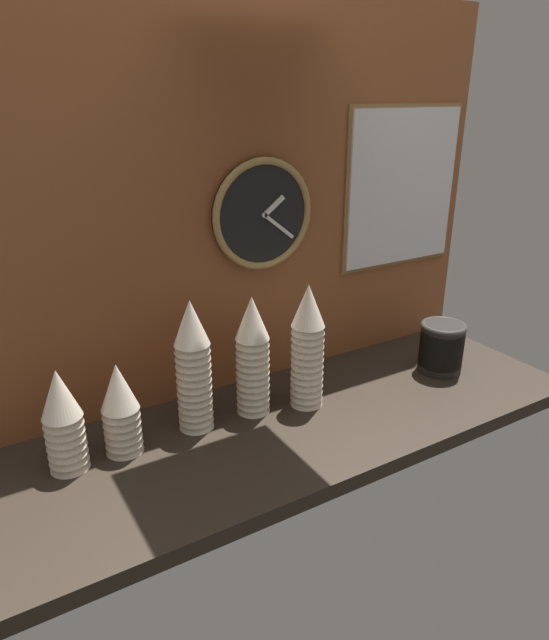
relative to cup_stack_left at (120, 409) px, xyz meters
The scene contains 10 objects.
ground_plane 0.46m from the cup_stack_left, 10.85° to the right, with size 1.60×0.56×0.04m, color black.
wall_tiled_back 0.62m from the cup_stack_left, 22.73° to the left, with size 1.60×0.03×1.05m.
cup_stack_left is the anchor object (origin of this frame).
cup_stack_center 0.36m from the cup_stack_left, ahead, with size 0.09×0.09×0.33m.
cup_stack_center_right 0.50m from the cup_stack_left, ahead, with size 0.09×0.09×0.35m.
cup_stack_far_left 0.13m from the cup_stack_left, behind, with size 0.09×0.09×0.25m.
cup_stack_center_left 0.20m from the cup_stack_left, ahead, with size 0.09×0.09×0.35m.
bowl_stack_far_right 0.97m from the cup_stack_left, ahead, with size 0.14×0.14×0.16m.
wall_clock 0.63m from the cup_stack_left, 17.71° to the left, with size 0.30×0.03×0.30m.
menu_board 1.07m from the cup_stack_left, ahead, with size 0.44×0.01×0.49m.
Camera 1 is at (-0.72, -1.09, 0.80)m, focal length 32.00 mm.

